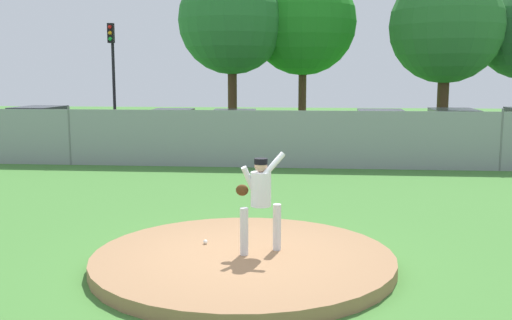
# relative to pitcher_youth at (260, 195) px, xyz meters

# --- Properties ---
(ground_plane) EXTENTS (80.00, 80.00, 0.00)m
(ground_plane) POSITION_rel_pitcher_youth_xyz_m (-0.26, 5.90, -1.13)
(ground_plane) COLOR #427A33
(asphalt_strip) EXTENTS (44.00, 7.00, 0.01)m
(asphalt_strip) POSITION_rel_pitcher_youth_xyz_m (-0.26, 14.40, -1.13)
(asphalt_strip) COLOR #2B2B2D
(asphalt_strip) RESTS_ON ground_plane
(pitchers_mound) EXTENTS (4.74, 4.74, 0.20)m
(pitchers_mound) POSITION_rel_pitcher_youth_xyz_m (-0.26, -0.10, -1.03)
(pitchers_mound) COLOR #99704C
(pitchers_mound) RESTS_ON ground_plane
(pitcher_youth) EXTENTS (0.79, 0.44, 1.60)m
(pitcher_youth) POSITION_rel_pitcher_youth_xyz_m (0.00, 0.00, 0.00)
(pitcher_youth) COLOR silver
(pitcher_youth) RESTS_ON pitchers_mound
(baseball) EXTENTS (0.07, 0.07, 0.07)m
(baseball) POSITION_rel_pitcher_youth_xyz_m (-0.94, 0.38, -0.89)
(baseball) COLOR white
(baseball) RESTS_ON pitchers_mound
(chainlink_fence) EXTENTS (34.91, 0.07, 1.96)m
(chainlink_fence) POSITION_rel_pitcher_youth_xyz_m (-0.26, 9.90, -0.20)
(chainlink_fence) COLOR gray
(chainlink_fence) RESTS_ON ground_plane
(parked_car_burgundy) EXTENTS (2.14, 4.46, 1.61)m
(parked_car_burgundy) POSITION_rel_pitcher_youth_xyz_m (-2.25, 14.18, -0.36)
(parked_car_burgundy) COLOR maroon
(parked_car_burgundy) RESTS_ON ground_plane
(parked_car_silver) EXTENTS (1.92, 4.12, 1.71)m
(parked_car_silver) POSITION_rel_pitcher_youth_xyz_m (-10.34, 14.25, -0.33)
(parked_car_silver) COLOR #B7BABF
(parked_car_silver) RESTS_ON ground_plane
(parked_car_slate) EXTENTS (2.10, 4.70, 1.65)m
(parked_car_slate) POSITION_rel_pitcher_youth_xyz_m (3.47, 13.96, -0.33)
(parked_car_slate) COLOR slate
(parked_car_slate) RESTS_ON ground_plane
(parked_car_teal) EXTENTS (1.97, 4.37, 1.69)m
(parked_car_teal) POSITION_rel_pitcher_youth_xyz_m (6.28, 14.33, -0.33)
(parked_car_teal) COLOR #146066
(parked_car_teal) RESTS_ON ground_plane
(parked_car_charcoal) EXTENTS (1.91, 4.67, 1.61)m
(parked_car_charcoal) POSITION_rel_pitcher_youth_xyz_m (-4.83, 14.27, -0.35)
(parked_car_charcoal) COLOR #232328
(parked_car_charcoal) RESTS_ON ground_plane
(traffic_cone_orange) EXTENTS (0.40, 0.40, 0.55)m
(traffic_cone_orange) POSITION_rel_pitcher_youth_xyz_m (-7.14, 15.81, -0.87)
(traffic_cone_orange) COLOR orange
(traffic_cone_orange) RESTS_ON asphalt_strip
(traffic_light_near) EXTENTS (0.28, 0.46, 5.37)m
(traffic_light_near) POSITION_rel_pitcher_youth_xyz_m (-8.50, 18.22, 2.50)
(traffic_light_near) COLOR black
(traffic_light_near) RESTS_ON ground_plane
(tree_slender_far) EXTENTS (5.72, 5.72, 8.73)m
(tree_slender_far) POSITION_rel_pitcher_youth_xyz_m (-3.46, 22.81, 4.72)
(tree_slender_far) COLOR #4C331E
(tree_slender_far) RESTS_ON ground_plane
(tree_broad_right) EXTENTS (5.85, 5.85, 8.82)m
(tree_broad_right) POSITION_rel_pitcher_youth_xyz_m (0.30, 24.23, 4.75)
(tree_broad_right) COLOR #4C331E
(tree_broad_right) RESTS_ON ground_plane
(tree_tall_centre) EXTENTS (5.92, 5.92, 8.47)m
(tree_tall_centre) POSITION_rel_pitcher_youth_xyz_m (7.79, 23.28, 4.36)
(tree_tall_centre) COLOR #4C331E
(tree_tall_centre) RESTS_ON ground_plane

